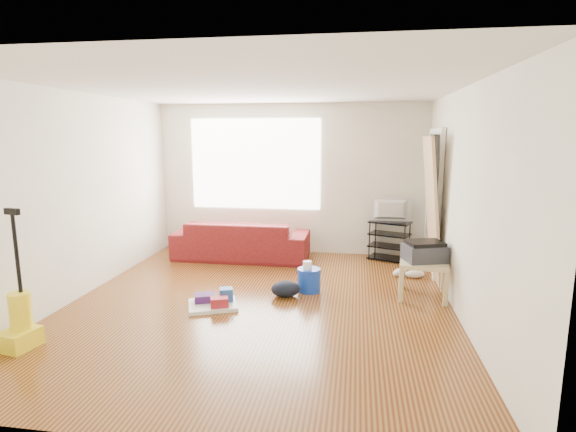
# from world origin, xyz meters

# --- Properties ---
(room) EXTENTS (4.51, 5.01, 2.51)m
(room) POSITION_xyz_m (0.07, 0.15, 1.25)
(room) COLOR #501F0B
(room) RESTS_ON ground
(sofa) EXTENTS (2.16, 0.84, 0.63)m
(sofa) POSITION_xyz_m (-0.72, 1.95, 0.00)
(sofa) COLOR #591110
(sofa) RESTS_ON ground
(tv_stand) EXTENTS (0.71, 0.56, 0.63)m
(tv_stand) POSITION_xyz_m (1.65, 2.22, 0.32)
(tv_stand) COLOR black
(tv_stand) RESTS_ON ground
(tv) EXTENTS (0.66, 0.09, 0.38)m
(tv) POSITION_xyz_m (1.65, 2.22, 0.82)
(tv) COLOR black
(tv) RESTS_ON tv_stand
(side_table) EXTENTS (0.63, 0.63, 0.46)m
(side_table) POSITION_xyz_m (1.95, 0.56, 0.39)
(side_table) COLOR tan
(side_table) RESTS_ON ground
(printer) EXTENTS (0.56, 0.48, 0.25)m
(printer) POSITION_xyz_m (1.95, 0.56, 0.58)
(printer) COLOR #28292F
(printer) RESTS_ON side_table
(bucket) EXTENTS (0.31, 0.31, 0.30)m
(bucket) POSITION_xyz_m (0.53, 0.54, 0.00)
(bucket) COLOR #133BBE
(bucket) RESTS_ON ground
(toilet_paper) EXTENTS (0.11, 0.11, 0.11)m
(toilet_paper) POSITION_xyz_m (0.51, 0.52, 0.20)
(toilet_paper) COLOR white
(toilet_paper) RESTS_ON bucket
(cleaning_tray) EXTENTS (0.67, 0.61, 0.20)m
(cleaning_tray) POSITION_xyz_m (-0.51, -0.16, 0.06)
(cleaning_tray) COLOR white
(cleaning_tray) RESTS_ON ground
(backpack) EXTENTS (0.42, 0.37, 0.20)m
(backpack) POSITION_xyz_m (0.27, 0.30, 0.00)
(backpack) COLOR black
(backpack) RESTS_ON ground
(sneakers) EXTENTS (0.48, 0.29, 0.11)m
(sneakers) POSITION_xyz_m (1.85, 1.34, 0.06)
(sneakers) COLOR white
(sneakers) RESTS_ON ground
(vacuum) EXTENTS (0.33, 0.36, 1.32)m
(vacuum) POSITION_xyz_m (-2.00, -1.41, 0.24)
(vacuum) COLOR yellow
(vacuum) RESTS_ON ground
(door_panel) EXTENTS (0.25, 0.79, 1.97)m
(door_panel) POSITION_xyz_m (2.13, 1.29, 0.00)
(door_panel) COLOR tan
(door_panel) RESTS_ON ground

